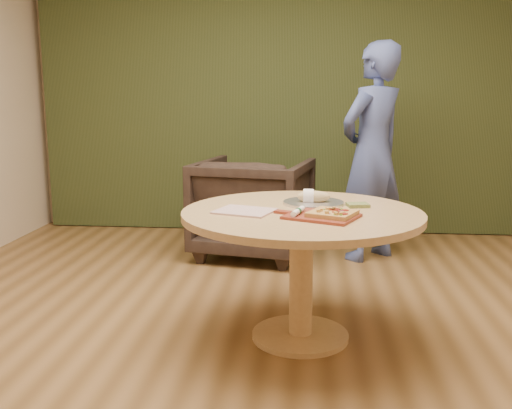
{
  "coord_description": "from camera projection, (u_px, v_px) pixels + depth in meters",
  "views": [
    {
      "loc": [
        0.32,
        -2.89,
        1.38
      ],
      "look_at": [
        0.03,
        0.25,
        0.77
      ],
      "focal_mm": 40.0,
      "sensor_mm": 36.0,
      "label": 1
    }
  ],
  "objects": [
    {
      "name": "room_shell",
      "position": [
        246.0,
        91.0,
        2.86
      ],
      "size": [
        5.04,
        6.04,
        2.84
      ],
      "color": "olive",
      "rests_on": "ground"
    },
    {
      "name": "curtain",
      "position": [
        278.0,
        93.0,
        5.69
      ],
      "size": [
        4.8,
        0.14,
        2.78
      ],
      "primitive_type": "cube",
      "color": "#2A3518",
      "rests_on": "ground"
    },
    {
      "name": "pedestal_table",
      "position": [
        302.0,
        235.0,
        3.18
      ],
      "size": [
        1.34,
        1.34,
        0.75
      ],
      "rotation": [
        0.0,
        0.0,
        -0.11
      ],
      "color": "tan",
      "rests_on": "ground"
    },
    {
      "name": "pizza_paddle",
      "position": [
        320.0,
        216.0,
        2.97
      ],
      "size": [
        0.47,
        0.4,
        0.01
      ],
      "rotation": [
        0.0,
        0.0,
        -0.42
      ],
      "color": "maroon",
      "rests_on": "pedestal_table"
    },
    {
      "name": "flatbread_pizza",
      "position": [
        333.0,
        213.0,
        2.95
      ],
      "size": [
        0.29,
        0.29,
        0.04
      ],
      "rotation": [
        0.0,
        0.0,
        -0.42
      ],
      "color": "tan",
      "rests_on": "pizza_paddle"
    },
    {
      "name": "cutlery_roll",
      "position": [
        298.0,
        211.0,
        2.99
      ],
      "size": [
        0.07,
        0.2,
        0.03
      ],
      "rotation": [
        0.0,
        0.0,
        -0.27
      ],
      "color": "white",
      "rests_on": "pizza_paddle"
    },
    {
      "name": "newspaper",
      "position": [
        245.0,
        211.0,
        3.12
      ],
      "size": [
        0.36,
        0.33,
        0.01
      ],
      "primitive_type": "cube",
      "rotation": [
        0.0,
        0.0,
        -0.32
      ],
      "color": "white",
      "rests_on": "pedestal_table"
    },
    {
      "name": "serving_tray",
      "position": [
        313.0,
        203.0,
        3.35
      ],
      "size": [
        0.36,
        0.36,
        0.02
      ],
      "color": "silver",
      "rests_on": "pedestal_table"
    },
    {
      "name": "bread_roll",
      "position": [
        312.0,
        197.0,
        3.34
      ],
      "size": [
        0.19,
        0.09,
        0.09
      ],
      "color": "#CCB67C",
      "rests_on": "serving_tray"
    },
    {
      "name": "green_packet",
      "position": [
        358.0,
        205.0,
        3.26
      ],
      "size": [
        0.14,
        0.12,
        0.02
      ],
      "primitive_type": "cube",
      "rotation": [
        0.0,
        0.0,
        0.2
      ],
      "color": "#51602B",
      "rests_on": "pedestal_table"
    },
    {
      "name": "armchair",
      "position": [
        254.0,
        202.0,
        4.92
      ],
      "size": [
        1.06,
        1.01,
        0.94
      ],
      "primitive_type": "imported",
      "rotation": [
        0.0,
        0.0,
        2.95
      ],
      "color": "black",
      "rests_on": "ground"
    },
    {
      "name": "person_standing",
      "position": [
        372.0,
        153.0,
        4.74
      ],
      "size": [
        0.78,
        0.77,
        1.81
      ],
      "primitive_type": "imported",
      "rotation": [
        0.0,
        0.0,
        3.9
      ],
      "color": "#455695",
      "rests_on": "ground"
    }
  ]
}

